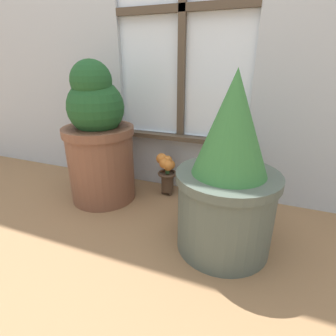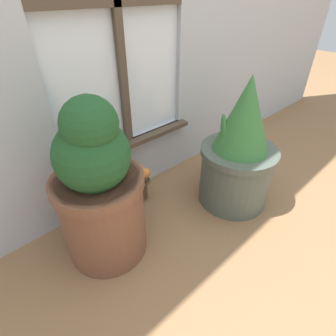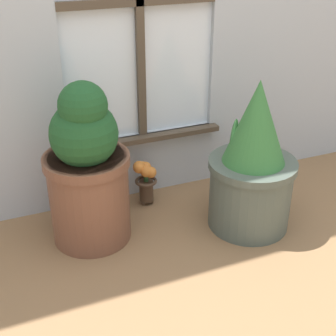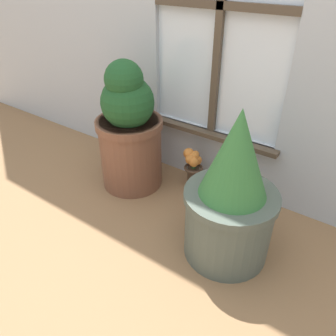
{
  "view_description": "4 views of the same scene",
  "coord_description": "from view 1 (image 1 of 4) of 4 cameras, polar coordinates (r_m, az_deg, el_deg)",
  "views": [
    {
      "loc": [
        0.45,
        -0.77,
        0.7
      ],
      "look_at": [
        0.03,
        0.31,
        0.22
      ],
      "focal_mm": 28.0,
      "sensor_mm": 36.0,
      "label": 1
    },
    {
      "loc": [
        -0.67,
        -0.46,
        0.97
      ],
      "look_at": [
        0.02,
        0.29,
        0.27
      ],
      "focal_mm": 28.0,
      "sensor_mm": 36.0,
      "label": 2
    },
    {
      "loc": [
        -0.67,
        -1.38,
        1.23
      ],
      "look_at": [
        0.02,
        0.3,
        0.26
      ],
      "focal_mm": 50.0,
      "sensor_mm": 36.0,
      "label": 3
    },
    {
      "loc": [
        0.72,
        -0.87,
        1.1
      ],
      "look_at": [
        -0.06,
        0.26,
        0.22
      ],
      "focal_mm": 35.0,
      "sensor_mm": 36.0,
      "label": 4
    }
  ],
  "objects": [
    {
      "name": "flower_vase",
      "position": [
        1.42,
        -0.27,
        -0.47
      ],
      "size": [
        0.12,
        0.11,
        0.24
      ],
      "color": "#473323",
      "rests_on": "ground_plane"
    },
    {
      "name": "potted_plant_right",
      "position": [
        0.98,
        12.86,
        -2.59
      ],
      "size": [
        0.38,
        0.38,
        0.68
      ],
      "color": "#4C564C",
      "rests_on": "ground_plane"
    },
    {
      "name": "potted_plant_left",
      "position": [
        1.37,
        -14.8,
        5.91
      ],
      "size": [
        0.35,
        0.35,
        0.71
      ],
      "color": "brown",
      "rests_on": "ground_plane"
    },
    {
      "name": "ground_plane",
      "position": [
        1.13,
        -7.45,
        -15.92
      ],
      "size": [
        10.0,
        10.0,
        0.0
      ],
      "primitive_type": "plane",
      "color": "olive"
    }
  ]
}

